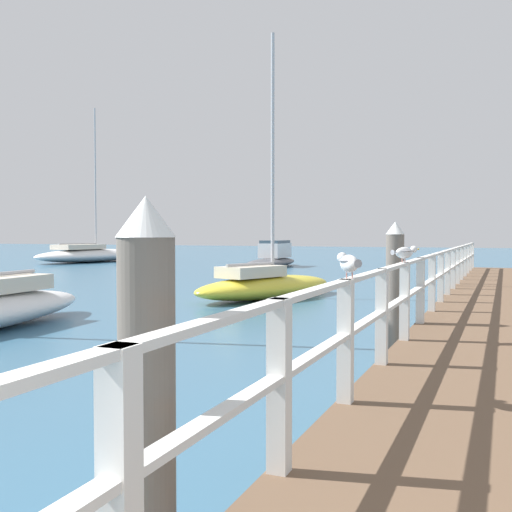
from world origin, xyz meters
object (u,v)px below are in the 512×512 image
Objects in this scene: seagull_background at (405,252)px; boat_1 at (90,255)px; dock_piling_near at (147,401)px; boat_4 at (273,258)px; dock_piling_far at (395,285)px; boat_0 at (265,284)px; seagull_foreground at (349,262)px.

seagull_background is 0.04× the size of boat_1.
dock_piling_near is at bearing -41.89° from boat_1.
dock_piling_near is at bearing -71.52° from boat_4.
boat_0 reaches higher than dock_piling_far.
boat_4 is (-10.38, 25.52, -1.11)m from seagull_foreground.
boat_0 reaches higher than seagull_background.
dock_piling_near is 7.14m from dock_piling_far.
seagull_foreground and seagull_background have the same top height.
dock_piling_near and dock_piling_far have the same top height.
seagull_background is at bearing -37.25° from boat_0.
dock_piling_near is 29.81m from boat_4.
seagull_background is at bearing 56.02° from seagull_foreground.
boat_0 is 0.76× the size of boat_1.
boat_0 is at bearing 159.01° from seagull_background.
boat_0 reaches higher than boat_4.
seagull_foreground is at bearing -69.00° from boat_4.
seagull_foreground is at bearing -85.32° from dock_piling_far.
seagull_foreground is 27.57m from boat_4.
dock_piling_far is at bearing 139.81° from seagull_background.
boat_1 reaches higher than boat_4.
seagull_background is (0.38, -1.57, 0.57)m from dock_piling_far.
dock_piling_far is 0.27× the size of boat_0.
dock_piling_near is 4.89× the size of seagull_background.
boat_0 reaches higher than seagull_foreground.
boat_1 is (-22.64, 21.78, -0.54)m from dock_piling_far.
dock_piling_near is 5.62m from seagull_background.
seagull_foreground is 0.04× the size of boat_1.
boat_1 reaches higher than seagull_background.
boat_1 reaches higher than dock_piling_near.
boat_4 is (-10.39, 22.50, -1.11)m from seagull_background.
dock_piling_far is 1.71m from seagull_background.
dock_piling_far reaches higher than seagull_background.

